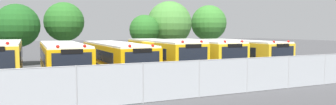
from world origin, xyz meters
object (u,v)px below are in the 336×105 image
(tree_4, at_px, (168,23))
(tree_5, at_px, (210,23))
(school_bus_1, at_px, (62,59))
(school_bus_5, at_px, (240,53))
(school_bus_0, at_px, (1,60))
(school_bus_2, at_px, (115,58))
(school_bus_3, at_px, (162,55))
(school_bus_4, at_px, (201,54))
(tree_1, at_px, (17,26))
(traffic_cone, at_px, (86,98))
(tree_3, at_px, (145,29))
(tree_2, at_px, (63,22))

(tree_4, distance_m, tree_5, 6.36)
(school_bus_1, bearing_deg, school_bus_5, -179.49)
(school_bus_1, distance_m, tree_4, 17.04)
(school_bus_0, xyz_separation_m, school_bus_2, (7.35, -0.21, -0.10))
(school_bus_3, relative_size, school_bus_4, 1.04)
(school_bus_0, xyz_separation_m, school_bus_4, (14.64, 0.06, -0.06))
(tree_1, relative_size, traffic_cone, 9.75)
(school_bus_4, bearing_deg, school_bus_1, 2.97)
(school_bus_3, bearing_deg, school_bus_5, 178.83)
(tree_1, relative_size, tree_5, 0.89)
(school_bus_1, xyz_separation_m, tree_3, (9.46, 9.74, 2.05))
(school_bus_3, height_order, school_bus_5, school_bus_3)
(school_bus_3, xyz_separation_m, tree_1, (-10.43, 10.07, 2.32))
(tree_2, relative_size, tree_5, 0.96)
(school_bus_2, bearing_deg, school_bus_0, -2.77)
(school_bus_2, relative_size, tree_3, 2.26)
(tree_3, bearing_deg, school_bus_0, -144.16)
(school_bus_5, distance_m, tree_1, 20.63)
(school_bus_3, relative_size, tree_1, 1.77)
(school_bus_4, xyz_separation_m, tree_2, (-9.61, 11.84, 2.76))
(tree_1, distance_m, traffic_cone, 18.73)
(school_bus_2, height_order, school_bus_4, school_bus_4)
(school_bus_1, relative_size, traffic_cone, 18.41)
(tree_1, height_order, traffic_cone, tree_1)
(school_bus_0, distance_m, school_bus_3, 11.14)
(tree_4, bearing_deg, school_bus_5, -79.70)
(school_bus_4, relative_size, traffic_cone, 16.61)
(school_bus_4, relative_size, tree_4, 1.48)
(school_bus_2, distance_m, school_bus_3, 3.79)
(school_bus_5, bearing_deg, school_bus_1, 1.16)
(school_bus_3, height_order, tree_5, tree_5)
(tree_3, bearing_deg, tree_4, 19.01)
(traffic_cone, bearing_deg, tree_4, 56.14)
(school_bus_3, height_order, tree_3, tree_3)
(school_bus_0, height_order, tree_3, tree_3)
(school_bus_2, bearing_deg, school_bus_3, -178.27)
(school_bus_1, distance_m, tree_2, 12.53)
(tree_2, height_order, tree_3, tree_2)
(school_bus_0, height_order, tree_2, tree_2)
(school_bus_2, xyz_separation_m, tree_4, (9.14, 10.86, 2.84))
(school_bus_2, xyz_separation_m, tree_1, (-6.64, 10.26, 2.39))
(tree_1, bearing_deg, tree_4, 2.16)
(school_bus_2, bearing_deg, tree_3, -121.99)
(school_bus_5, bearing_deg, tree_1, -29.03)
(school_bus_5, bearing_deg, tree_2, -41.01)
(tree_4, bearing_deg, tree_5, 9.86)
(school_bus_2, relative_size, school_bus_4, 1.15)
(school_bus_1, bearing_deg, school_bus_4, -178.13)
(school_bus_3, distance_m, school_bus_5, 7.33)
(school_bus_3, bearing_deg, school_bus_4, -178.58)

